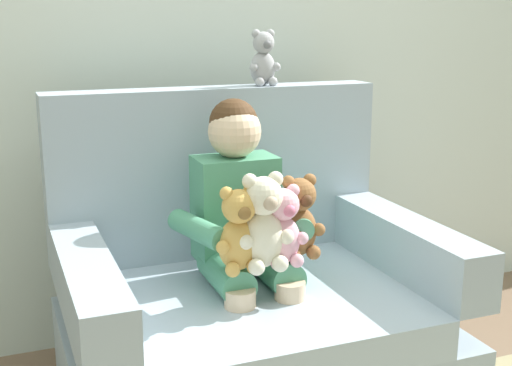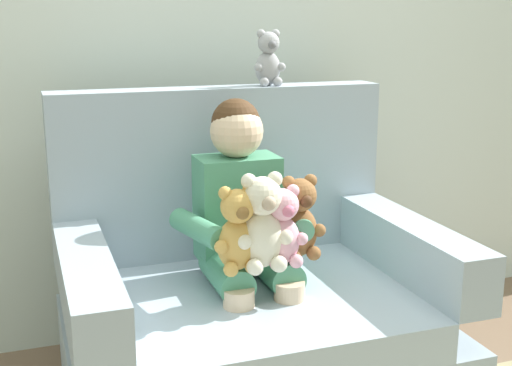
% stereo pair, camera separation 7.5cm
% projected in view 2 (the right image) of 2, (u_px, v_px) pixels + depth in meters
% --- Properties ---
extents(back_wall, '(6.00, 0.10, 2.60)m').
position_uv_depth(back_wall, '(193.00, 4.00, 2.59)').
color(back_wall, silver).
rests_on(back_wall, ground).
extents(armchair, '(1.17, 0.89, 1.02)m').
position_uv_depth(armchair, '(249.00, 312.00, 2.21)').
color(armchair, '#9EADBC').
rests_on(armchair, ground).
extents(seated_child, '(0.45, 0.39, 0.82)m').
position_uv_depth(seated_child, '(244.00, 217.00, 2.15)').
color(seated_child, '#4C9370').
rests_on(seated_child, armchair).
extents(plush_cream, '(0.17, 0.14, 0.29)m').
position_uv_depth(plush_cream, '(262.00, 225.00, 1.96)').
color(plush_cream, silver).
rests_on(plush_cream, armchair).
extents(plush_honey, '(0.15, 0.12, 0.26)m').
position_uv_depth(plush_honey, '(238.00, 232.00, 1.95)').
color(plush_honey, gold).
rests_on(plush_honey, armchair).
extents(plush_brown, '(0.15, 0.13, 0.26)m').
position_uv_depth(plush_brown, '(299.00, 219.00, 2.06)').
color(plush_brown, brown).
rests_on(plush_brown, armchair).
extents(plush_pink, '(0.15, 0.12, 0.24)m').
position_uv_depth(plush_pink, '(282.00, 228.00, 2.00)').
color(plush_pink, '#EAA8BC').
rests_on(plush_pink, armchair).
extents(plush_grey_on_backrest, '(0.12, 0.09, 0.20)m').
position_uv_depth(plush_grey_on_backrest, '(268.00, 60.00, 2.37)').
color(plush_grey_on_backrest, '#9E9EA3').
rests_on(plush_grey_on_backrest, armchair).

